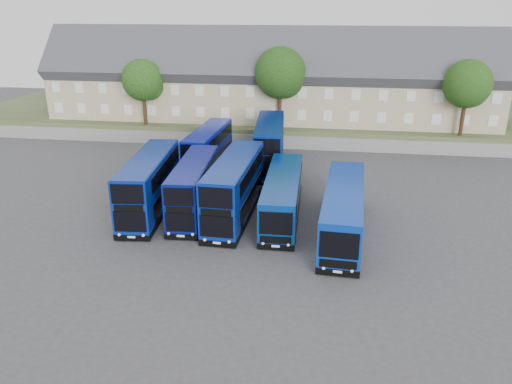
{
  "coord_description": "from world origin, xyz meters",
  "views": [
    {
      "loc": [
        7.68,
        -31.11,
        15.65
      ],
      "look_at": [
        2.48,
        3.85,
        2.2
      ],
      "focal_mm": 35.0,
      "sensor_mm": 36.0,
      "label": 1
    }
  ],
  "objects_px": {
    "dd_front_mid": "(194,189)",
    "tree_far": "(508,75)",
    "dd_front_left": "(150,186)",
    "tree_mid": "(282,75)",
    "tree_west": "(144,82)",
    "coach_east_a": "(283,197)",
    "tree_east": "(468,86)"
  },
  "relations": [
    {
      "from": "tree_east",
      "to": "tree_mid",
      "type": "bearing_deg",
      "value": 178.57
    },
    {
      "from": "coach_east_a",
      "to": "tree_far",
      "type": "xyz_separation_m",
      "value": [
        23.72,
        27.44,
        6.11
      ]
    },
    {
      "from": "coach_east_a",
      "to": "dd_front_mid",
      "type": "bearing_deg",
      "value": -178.7
    },
    {
      "from": "dd_front_mid",
      "to": "dd_front_left",
      "type": "bearing_deg",
      "value": -179.65
    },
    {
      "from": "tree_east",
      "to": "tree_far",
      "type": "xyz_separation_m",
      "value": [
        6.0,
        7.0,
        0.34
      ]
    },
    {
      "from": "coach_east_a",
      "to": "tree_east",
      "type": "bearing_deg",
      "value": 47.74
    },
    {
      "from": "dd_front_left",
      "to": "tree_far",
      "type": "height_order",
      "value": "tree_far"
    },
    {
      "from": "dd_front_left",
      "to": "tree_west",
      "type": "height_order",
      "value": "tree_west"
    },
    {
      "from": "dd_front_mid",
      "to": "tree_far",
      "type": "distance_m",
      "value": 41.75
    },
    {
      "from": "coach_east_a",
      "to": "tree_east",
      "type": "xyz_separation_m",
      "value": [
        17.72,
        20.44,
        5.77
      ]
    },
    {
      "from": "coach_east_a",
      "to": "tree_mid",
      "type": "distance_m",
      "value": 22.03
    },
    {
      "from": "coach_east_a",
      "to": "tree_far",
      "type": "distance_m",
      "value": 36.78
    },
    {
      "from": "dd_front_left",
      "to": "coach_east_a",
      "type": "distance_m",
      "value": 10.48
    },
    {
      "from": "tree_west",
      "to": "tree_east",
      "type": "relative_size",
      "value": 0.94
    },
    {
      "from": "coach_east_a",
      "to": "tree_mid",
      "type": "height_order",
      "value": "tree_mid"
    },
    {
      "from": "dd_front_mid",
      "to": "tree_east",
      "type": "bearing_deg",
      "value": 36.32
    },
    {
      "from": "coach_east_a",
      "to": "tree_mid",
      "type": "relative_size",
      "value": 1.33
    },
    {
      "from": "coach_east_a",
      "to": "tree_west",
      "type": "xyz_separation_m",
      "value": [
        -18.28,
        20.44,
        5.43
      ]
    },
    {
      "from": "dd_front_left",
      "to": "tree_east",
      "type": "relative_size",
      "value": 1.39
    },
    {
      "from": "coach_east_a",
      "to": "tree_west",
      "type": "bearing_deg",
      "value": 130.45
    },
    {
      "from": "tree_mid",
      "to": "dd_front_left",
      "type": "bearing_deg",
      "value": -110.79
    },
    {
      "from": "dd_front_mid",
      "to": "tree_mid",
      "type": "xyz_separation_m",
      "value": [
        4.65,
        21.27,
        6.05
      ]
    },
    {
      "from": "dd_front_left",
      "to": "tree_east",
      "type": "height_order",
      "value": "tree_east"
    },
    {
      "from": "dd_front_left",
      "to": "dd_front_mid",
      "type": "distance_m",
      "value": 3.54
    },
    {
      "from": "dd_front_mid",
      "to": "tree_west",
      "type": "xyz_separation_m",
      "value": [
        -11.35,
        20.77,
        5.03
      ]
    },
    {
      "from": "tree_west",
      "to": "tree_far",
      "type": "bearing_deg",
      "value": 9.46
    },
    {
      "from": "dd_front_left",
      "to": "dd_front_mid",
      "type": "height_order",
      "value": "dd_front_left"
    },
    {
      "from": "dd_front_left",
      "to": "tree_mid",
      "type": "bearing_deg",
      "value": 63.91
    },
    {
      "from": "dd_front_mid",
      "to": "tree_west",
      "type": "relative_size",
      "value": 1.37
    },
    {
      "from": "tree_west",
      "to": "tree_east",
      "type": "xyz_separation_m",
      "value": [
        36.0,
        0.0,
        0.34
      ]
    },
    {
      "from": "dd_front_mid",
      "to": "tree_far",
      "type": "bearing_deg",
      "value": 38.38
    },
    {
      "from": "coach_east_a",
      "to": "tree_west",
      "type": "relative_size",
      "value": 1.59
    }
  ]
}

